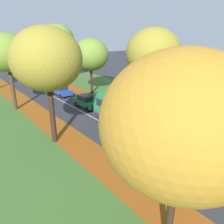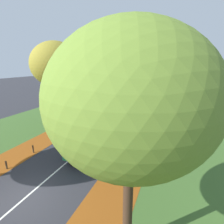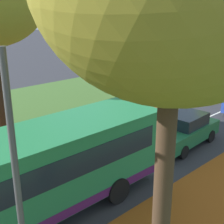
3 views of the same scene
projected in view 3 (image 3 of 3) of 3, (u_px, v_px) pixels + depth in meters
grass_verge_left at (90, 95)px, 24.79m from camera, size 12.00×90.00×0.01m
leaf_litter_left at (60, 130)px, 17.71m from camera, size 2.80×60.00×0.00m
leaf_litter_right at (204, 199)px, 11.37m from camera, size 2.80×60.00×0.00m
road_centre_line at (189, 126)px, 18.45m from camera, size 0.12×80.00×0.01m
tree_left_mid at (142, 2)px, 22.11m from camera, size 5.05×5.05×9.34m
streetlamp_right at (7, 155)px, 6.45m from camera, size 1.89×0.28×6.00m
bus at (24, 176)px, 9.65m from camera, size 2.72×10.42×2.98m
car_green_lead at (185, 130)px, 15.64m from camera, size 1.94×4.28×1.62m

